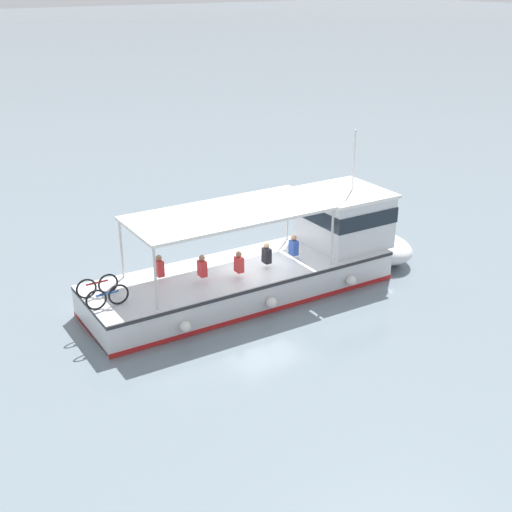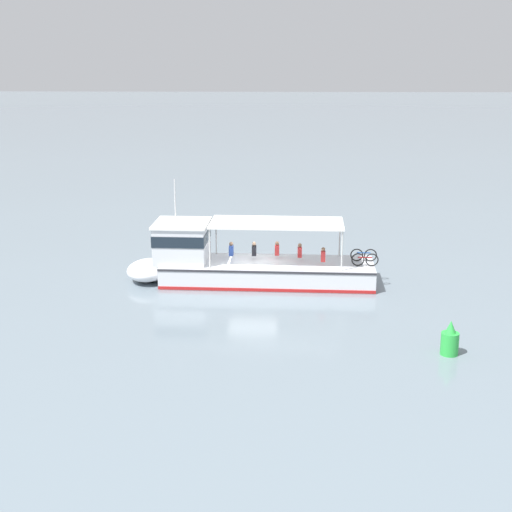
% 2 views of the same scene
% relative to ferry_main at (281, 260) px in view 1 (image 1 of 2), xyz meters
% --- Properties ---
extents(ground_plane, '(400.00, 400.00, 0.00)m').
position_rel_ferry_main_xyz_m(ground_plane, '(0.04, 0.86, -1.02)').
color(ground_plane, slate).
extents(ferry_main, '(3.89, 12.94, 5.32)m').
position_rel_ferry_main_xyz_m(ferry_main, '(0.00, 0.00, 0.00)').
color(ferry_main, silver).
rests_on(ferry_main, ground).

